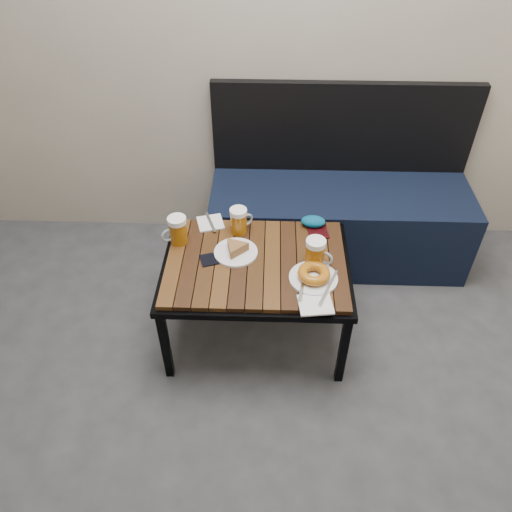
{
  "coord_description": "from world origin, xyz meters",
  "views": [
    {
      "loc": [
        -0.1,
        -0.49,
        1.97
      ],
      "look_at": [
        -0.16,
        1.15,
        0.5
      ],
      "focal_mm": 35.0,
      "sensor_mm": 36.0,
      "label": 1
    }
  ],
  "objects_px": {
    "beer_mug_centre": "(239,221)",
    "beer_mug_right": "(316,253)",
    "bench": "(338,215)",
    "beer_mug_left": "(177,230)",
    "knit_pouch": "(313,221)",
    "passport_burgundy": "(317,231)",
    "plate_bagel": "(314,276)",
    "cafe_table": "(256,268)",
    "passport_navy": "(213,259)",
    "plate_pie": "(236,250)"
  },
  "relations": [
    {
      "from": "beer_mug_centre",
      "to": "passport_burgundy",
      "type": "bearing_deg",
      "value": -31.91
    },
    {
      "from": "beer_mug_centre",
      "to": "plate_pie",
      "type": "height_order",
      "value": "beer_mug_centre"
    },
    {
      "from": "beer_mug_centre",
      "to": "beer_mug_right",
      "type": "relative_size",
      "value": 0.93
    },
    {
      "from": "plate_pie",
      "to": "knit_pouch",
      "type": "xyz_separation_m",
      "value": [
        0.36,
        0.22,
        0.0
      ]
    },
    {
      "from": "passport_burgundy",
      "to": "beer_mug_right",
      "type": "bearing_deg",
      "value": -105.96
    },
    {
      "from": "bench",
      "to": "cafe_table",
      "type": "xyz_separation_m",
      "value": [
        -0.44,
        -0.61,
        0.16
      ]
    },
    {
      "from": "beer_mug_centre",
      "to": "knit_pouch",
      "type": "height_order",
      "value": "beer_mug_centre"
    },
    {
      "from": "beer_mug_right",
      "to": "knit_pouch",
      "type": "distance_m",
      "value": 0.28
    },
    {
      "from": "plate_pie",
      "to": "passport_burgundy",
      "type": "height_order",
      "value": "plate_pie"
    },
    {
      "from": "passport_navy",
      "to": "bench",
      "type": "bearing_deg",
      "value": 115.96
    },
    {
      "from": "plate_bagel",
      "to": "passport_navy",
      "type": "bearing_deg",
      "value": 165.44
    },
    {
      "from": "bench",
      "to": "beer_mug_centre",
      "type": "distance_m",
      "value": 0.72
    },
    {
      "from": "passport_navy",
      "to": "passport_burgundy",
      "type": "xyz_separation_m",
      "value": [
        0.48,
        0.22,
        0.0
      ]
    },
    {
      "from": "beer_mug_left",
      "to": "plate_pie",
      "type": "xyz_separation_m",
      "value": [
        0.27,
        -0.08,
        -0.05
      ]
    },
    {
      "from": "beer_mug_centre",
      "to": "bench",
      "type": "bearing_deg",
      "value": 3.63
    },
    {
      "from": "beer_mug_left",
      "to": "passport_navy",
      "type": "xyz_separation_m",
      "value": [
        0.17,
        -0.12,
        -0.07
      ]
    },
    {
      "from": "beer_mug_right",
      "to": "plate_bagel",
      "type": "relative_size",
      "value": 0.52
    },
    {
      "from": "beer_mug_centre",
      "to": "cafe_table",
      "type": "bearing_deg",
      "value": -101.33
    },
    {
      "from": "plate_pie",
      "to": "plate_bagel",
      "type": "bearing_deg",
      "value": -24.63
    },
    {
      "from": "passport_burgundy",
      "to": "passport_navy",
      "type": "bearing_deg",
      "value": -165.08
    },
    {
      "from": "beer_mug_right",
      "to": "plate_bagel",
      "type": "distance_m",
      "value": 0.11
    },
    {
      "from": "plate_bagel",
      "to": "bench",
      "type": "bearing_deg",
      "value": 75.19
    },
    {
      "from": "cafe_table",
      "to": "beer_mug_centre",
      "type": "xyz_separation_m",
      "value": [
        -0.09,
        0.21,
        0.11
      ]
    },
    {
      "from": "bench",
      "to": "knit_pouch",
      "type": "bearing_deg",
      "value": -116.28
    },
    {
      "from": "beer_mug_left",
      "to": "passport_burgundy",
      "type": "distance_m",
      "value": 0.66
    },
    {
      "from": "beer_mug_centre",
      "to": "plate_bagel",
      "type": "height_order",
      "value": "beer_mug_centre"
    },
    {
      "from": "cafe_table",
      "to": "beer_mug_centre",
      "type": "bearing_deg",
      "value": 112.76
    },
    {
      "from": "bench",
      "to": "cafe_table",
      "type": "distance_m",
      "value": 0.77
    },
    {
      "from": "bench",
      "to": "beer_mug_right",
      "type": "xyz_separation_m",
      "value": [
        -0.18,
        -0.63,
        0.27
      ]
    },
    {
      "from": "beer_mug_left",
      "to": "passport_burgundy",
      "type": "xyz_separation_m",
      "value": [
        0.65,
        0.1,
        -0.07
      ]
    },
    {
      "from": "beer_mug_right",
      "to": "passport_burgundy",
      "type": "distance_m",
      "value": 0.25
    },
    {
      "from": "passport_burgundy",
      "to": "knit_pouch",
      "type": "height_order",
      "value": "knit_pouch"
    },
    {
      "from": "knit_pouch",
      "to": "plate_bagel",
      "type": "bearing_deg",
      "value": -92.7
    },
    {
      "from": "beer_mug_centre",
      "to": "beer_mug_right",
      "type": "xyz_separation_m",
      "value": [
        0.34,
        -0.22,
        0.0
      ]
    },
    {
      "from": "beer_mug_left",
      "to": "knit_pouch",
      "type": "xyz_separation_m",
      "value": [
        0.63,
        0.14,
        -0.04
      ]
    },
    {
      "from": "beer_mug_centre",
      "to": "passport_navy",
      "type": "xyz_separation_m",
      "value": [
        -0.11,
        -0.2,
        -0.06
      ]
    },
    {
      "from": "plate_bagel",
      "to": "passport_burgundy",
      "type": "bearing_deg",
      "value": 83.71
    },
    {
      "from": "plate_pie",
      "to": "passport_burgundy",
      "type": "relative_size",
      "value": 1.55
    },
    {
      "from": "beer_mug_left",
      "to": "plate_pie",
      "type": "relative_size",
      "value": 0.69
    },
    {
      "from": "beer_mug_left",
      "to": "plate_pie",
      "type": "bearing_deg",
      "value": 134.63
    },
    {
      "from": "passport_burgundy",
      "to": "plate_bagel",
      "type": "bearing_deg",
      "value": -105.83
    },
    {
      "from": "cafe_table",
      "to": "knit_pouch",
      "type": "bearing_deg",
      "value": 44.36
    },
    {
      "from": "passport_burgundy",
      "to": "knit_pouch",
      "type": "bearing_deg",
      "value": 105.55
    },
    {
      "from": "beer_mug_right",
      "to": "passport_navy",
      "type": "relative_size",
      "value": 1.25
    },
    {
      "from": "cafe_table",
      "to": "beer_mug_centre",
      "type": "height_order",
      "value": "beer_mug_centre"
    },
    {
      "from": "beer_mug_left",
      "to": "knit_pouch",
      "type": "bearing_deg",
      "value": 162.83
    },
    {
      "from": "beer_mug_centre",
      "to": "passport_burgundy",
      "type": "relative_size",
      "value": 1.01
    },
    {
      "from": "passport_burgundy",
      "to": "knit_pouch",
      "type": "distance_m",
      "value": 0.05
    },
    {
      "from": "bench",
      "to": "plate_pie",
      "type": "height_order",
      "value": "bench"
    },
    {
      "from": "beer_mug_centre",
      "to": "beer_mug_right",
      "type": "height_order",
      "value": "beer_mug_right"
    }
  ]
}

